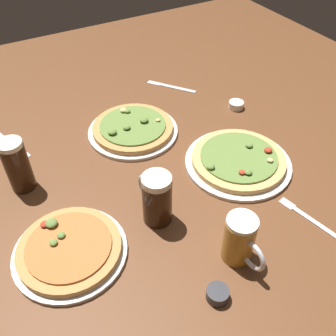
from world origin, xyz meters
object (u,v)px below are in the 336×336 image
Objects in this scene: beer_mug_dark at (156,198)px; fork_left at (310,218)px; knife_spare at (171,86)px; pizza_plate_far at (133,129)px; knife_right at (10,143)px; beer_mug_pale at (239,241)px; pizza_plate_side at (238,161)px; beer_mug_amber at (17,165)px; pizza_plate_near at (70,249)px; ramekin_butter at (218,294)px; ramekin_sauce at (236,105)px.

beer_mug_dark is 0.77× the size of fork_left.
pizza_plate_far is at bearing -143.23° from knife_spare.
beer_mug_pale is at bearing -62.08° from knife_right.
beer_mug_dark is (-0.33, -0.06, 0.06)m from pizza_plate_side.
knife_right is at bearing 130.92° from fork_left.
beer_mug_pale is at bearing -52.38° from beer_mug_amber.
pizza_plate_near reaches higher than knife_right.
beer_mug_pale reaches higher than pizza_plate_near.
pizza_plate_near is 0.65m from fork_left.
beer_mug_pale is 0.14m from ramekin_butter.
pizza_plate_far is 1.73× the size of knife_spare.
knife_spare is (0.27, 0.20, -0.01)m from pizza_plate_far.
ramekin_sauce is at bearing 22.85° from pizza_plate_near.
pizza_plate_far is (0.36, 0.38, 0.00)m from pizza_plate_near.
pizza_plate_far is 5.56× the size of ramekin_sauce.
knife_right is (-0.81, 0.21, -0.01)m from ramekin_sauce.
pizza_plate_near is 2.11× the size of beer_mug_pale.
pizza_plate_far reaches higher than knife_spare.
ramekin_sauce is at bearing 49.83° from ramekin_butter.
pizza_plate_near is 0.52m from pizza_plate_far.
beer_mug_dark reaches higher than pizza_plate_far.
fork_left is at bearing -49.08° from knife_right.
ramekin_butter is (-0.51, -0.61, 0.00)m from ramekin_sauce.
pizza_plate_near is 0.26m from beer_mug_dark.
beer_mug_amber is 0.85m from fork_left.
beer_mug_dark is 0.86× the size of knife_spare.
knife_right is at bearing 158.74° from pizza_plate_far.
pizza_plate_far is 2.01× the size of beer_mug_dark.
ramekin_butter is 0.94m from knife_spare.
pizza_plate_near is at bearing 160.40° from fork_left.
knife_right is at bearing 109.71° from ramekin_butter.
knife_spare is at bearing 22.23° from beer_mug_amber.
pizza_plate_far is 0.42m from ramekin_sauce.
ramekin_sauce is at bearing 54.03° from pizza_plate_side.
pizza_plate_near reaches higher than ramekin_sauce.
beer_mug_amber is (-0.29, 0.31, 0.01)m from beer_mug_dark.
pizza_plate_far is at bearing 113.21° from fork_left.
beer_mug_dark is 0.71× the size of knife_right.
beer_mug_amber reaches higher than fork_left.
ramekin_sauce is at bearing 1.30° from beer_mug_amber.
pizza_plate_side is 0.28m from fork_left.
knife_right is at bearing 165.59° from ramekin_sauce.
pizza_plate_far is 2.29× the size of beer_mug_pale.
beer_mug_pale is at bearing 179.47° from fork_left.
beer_mug_dark is (-0.11, -0.38, 0.06)m from pizza_plate_far.
pizza_plate_far is 5.96× the size of ramekin_butter.
ramekin_sauce reaches higher than fork_left.
fork_left is (-0.16, -0.54, -0.01)m from ramekin_sauce.
ramekin_butter is 0.87m from knife_right.
knife_right is (-0.65, 0.75, 0.00)m from fork_left.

